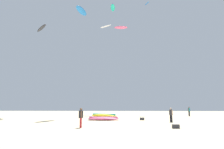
% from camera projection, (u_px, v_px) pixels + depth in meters
% --- Properties ---
extents(ground_plane, '(120.00, 120.00, 0.00)m').
position_uv_depth(ground_plane, '(98.00, 133.00, 13.54)').
color(ground_plane, beige).
extents(person_foreground, '(0.37, 0.52, 1.65)m').
position_uv_depth(person_foreground, '(81.00, 116.00, 17.09)').
color(person_foreground, '#B21E23').
rests_on(person_foreground, ground).
extents(person_midground, '(0.48, 0.38, 1.68)m').
position_uv_depth(person_midground, '(189.00, 111.00, 36.51)').
color(person_midground, '#2D2D33').
rests_on(person_midground, ground).
extents(person_left, '(0.37, 0.46, 1.62)m').
position_uv_depth(person_left, '(171.00, 114.00, 22.91)').
color(person_left, black).
rests_on(person_left, ground).
extents(kite_grounded_near, '(3.99, 1.22, 0.48)m').
position_uv_depth(kite_grounded_near, '(103.00, 119.00, 25.60)').
color(kite_grounded_near, '#E5598C').
rests_on(kite_grounded_near, ground).
extents(kite_grounded_mid, '(4.91, 4.00, 0.64)m').
position_uv_depth(kite_grounded_mid, '(104.00, 116.00, 31.89)').
color(kite_grounded_mid, yellow).
rests_on(kite_grounded_mid, ground).
extents(cooler_box, '(0.56, 0.36, 0.32)m').
position_uv_depth(cooler_box, '(176.00, 126.00, 16.48)').
color(cooler_box, '#2D2D33').
rests_on(cooler_box, ground).
extents(gear_bag, '(0.56, 0.36, 0.32)m').
position_uv_depth(gear_bag, '(142.00, 119.00, 26.13)').
color(gear_bag, '#2D2D33').
rests_on(gear_bag, ground).
extents(kite_aloft_0, '(1.32, 2.10, 0.49)m').
position_uv_depth(kite_aloft_0, '(147.00, 3.00, 51.84)').
color(kite_aloft_0, blue).
extents(kite_aloft_1, '(3.03, 0.99, 0.63)m').
position_uv_depth(kite_aloft_1, '(121.00, 27.00, 45.92)').
color(kite_aloft_1, '#E5598C').
extents(kite_aloft_2, '(3.34, 2.70, 0.59)m').
position_uv_depth(kite_aloft_2, '(106.00, 26.00, 49.74)').
color(kite_aloft_2, white).
extents(kite_aloft_3, '(1.94, 3.99, 0.71)m').
position_uv_depth(kite_aloft_3, '(81.00, 11.00, 35.51)').
color(kite_aloft_3, blue).
extents(kite_aloft_5, '(3.74, 4.28, 1.10)m').
position_uv_depth(kite_aloft_5, '(41.00, 28.00, 38.83)').
color(kite_aloft_5, '#2D2D33').
extents(kite_aloft_6, '(0.97, 3.02, 0.44)m').
position_uv_depth(kite_aloft_6, '(113.00, 8.00, 40.31)').
color(kite_aloft_6, '#19B29E').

